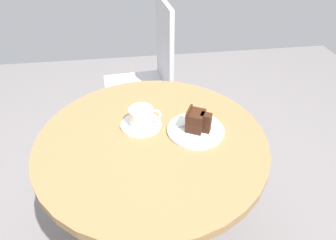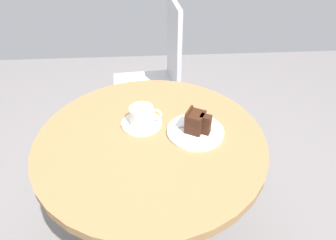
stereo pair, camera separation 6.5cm
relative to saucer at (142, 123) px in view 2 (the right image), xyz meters
name	(u,v)px [view 2 (the right image)]	position (x,y,z in m)	size (l,w,h in m)	color
cafe_table	(151,159)	(0.03, -0.08, -0.11)	(0.85, 0.85, 0.70)	olive
saucer	(142,123)	(0.00, 0.00, 0.00)	(0.16, 0.16, 0.01)	silver
coffee_cup	(142,115)	(0.00, 0.00, 0.04)	(0.12, 0.09, 0.07)	silver
teaspoon	(130,126)	(-0.04, -0.03, 0.01)	(0.10, 0.06, 0.00)	silver
cake_plate	(195,131)	(0.20, -0.06, 0.00)	(0.21, 0.21, 0.01)	silver
cake_slice	(197,122)	(0.20, -0.07, 0.05)	(0.10, 0.09, 0.08)	#381E14
fork	(202,123)	(0.23, -0.03, 0.01)	(0.15, 0.04, 0.00)	silver
napkin	(197,122)	(0.22, 0.00, 0.00)	(0.17, 0.16, 0.00)	beige
cafe_chair	(160,71)	(0.10, 0.68, -0.13)	(0.41, 0.41, 0.97)	#BCBCC1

